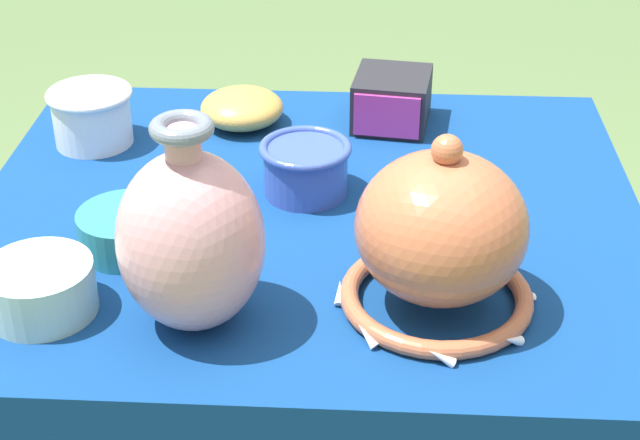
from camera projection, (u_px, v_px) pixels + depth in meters
name	position (u px, v px, depth m)	size (l,w,h in m)	color
display_table	(307.00, 265.00, 1.37)	(0.91, 0.80, 0.72)	#38383D
vase_tall_bulbous	(191.00, 239.00, 1.07)	(0.16, 0.16, 0.25)	#D19399
vase_dome_bell	(440.00, 238.00, 1.10)	(0.24, 0.24, 0.22)	#BC6642
mosaic_tile_box	(392.00, 100.00, 1.55)	(0.13, 0.14, 0.08)	#232328
cup_wide_cobalt	(306.00, 167.00, 1.36)	(0.13, 0.13, 0.08)	#3851A8
pot_squat_teal	(127.00, 231.00, 1.24)	(0.12, 0.12, 0.05)	teal
cup_wide_porcelain	(92.00, 115.00, 1.49)	(0.13, 0.13, 0.09)	white
bowl_shallow_ochre	(242.00, 108.00, 1.55)	(0.13, 0.13, 0.06)	gold
pot_squat_celadon	(40.00, 289.00, 1.12)	(0.13, 0.13, 0.06)	#A8CCB7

